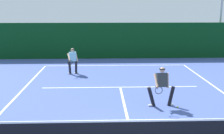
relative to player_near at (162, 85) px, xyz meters
name	(u,v)px	position (x,y,z in m)	size (l,w,h in m)	color
court_line_baseline_far	(115,65)	(-1.45, 8.01, -0.87)	(9.37, 0.10, 0.01)	white
court_line_service	(120,87)	(-1.45, 2.74, -0.87)	(7.64, 0.10, 0.01)	white
court_line_centre	(126,112)	(-1.45, -0.58, -0.87)	(0.10, 6.40, 0.01)	white
player_near	(162,85)	(0.00, 0.00, 0.00)	(1.14, 0.86, 1.59)	black
player_far	(73,60)	(-4.05, 5.66, -0.04)	(0.65, 0.90, 1.53)	black
tennis_ball	(178,107)	(0.62, -0.23, -0.84)	(0.07, 0.07, 0.07)	#D1E033
back_fence_windscreen	(114,41)	(-1.45, 10.70, 0.49)	(20.61, 0.12, 2.72)	#093816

